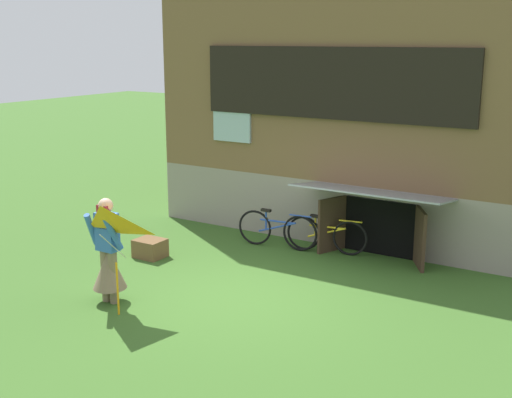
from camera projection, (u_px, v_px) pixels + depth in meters
name	position (u px, v px, depth m)	size (l,w,h in m)	color
ground_plane	(245.00, 293.00, 10.61)	(60.00, 60.00, 0.00)	#386023
log_house	(383.00, 103.00, 14.65)	(8.04, 6.40, 5.16)	gray
person	(108.00, 259.00, 10.11)	(0.61, 0.53, 1.65)	#7F6B51
kite	(102.00, 232.00, 9.34)	(0.90, 0.86, 1.61)	orange
bicycle_yellow	(326.00, 235.00, 12.54)	(1.56, 0.31, 0.72)	black
bicycle_blue	(277.00, 230.00, 12.83)	(1.64, 0.24, 0.75)	black
wooden_crate	(150.00, 248.00, 12.33)	(0.53, 0.45, 0.34)	brown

